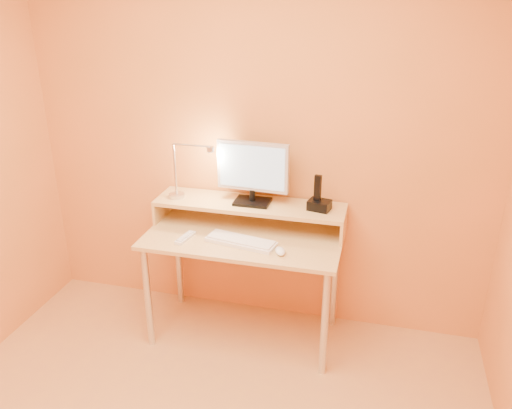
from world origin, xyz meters
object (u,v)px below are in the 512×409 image
(lamp_base, at_px, (177,196))
(keyboard, at_px, (241,242))
(mouse, at_px, (280,251))
(monitor_panel, at_px, (253,166))
(phone_dock, at_px, (319,205))
(remote_control, at_px, (185,238))

(lamp_base, relative_size, keyboard, 0.24)
(keyboard, relative_size, mouse, 4.30)
(monitor_panel, distance_m, phone_dock, 0.47)
(monitor_panel, relative_size, lamp_base, 4.50)
(remote_control, bearing_deg, phone_dock, 30.66)
(lamp_base, xyz_separation_m, remote_control, (0.15, -0.25, -0.16))
(lamp_base, relative_size, phone_dock, 0.77)
(phone_dock, relative_size, remote_control, 0.75)
(monitor_panel, bearing_deg, lamp_base, -172.08)
(phone_dock, xyz_separation_m, keyboard, (-0.42, -0.25, -0.18))
(lamp_base, bearing_deg, keyboard, -24.17)
(mouse, bearing_deg, remote_control, 154.96)
(keyboard, distance_m, mouse, 0.26)
(remote_control, bearing_deg, lamp_base, 131.62)
(monitor_panel, xyz_separation_m, lamp_base, (-0.49, -0.04, -0.23))
(mouse, bearing_deg, keyboard, 143.84)
(phone_dock, height_order, mouse, phone_dock)
(keyboard, height_order, mouse, mouse)
(remote_control, bearing_deg, mouse, 6.97)
(phone_dock, bearing_deg, mouse, -106.61)
(mouse, bearing_deg, lamp_base, 137.57)
(monitor_panel, relative_size, phone_dock, 3.46)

